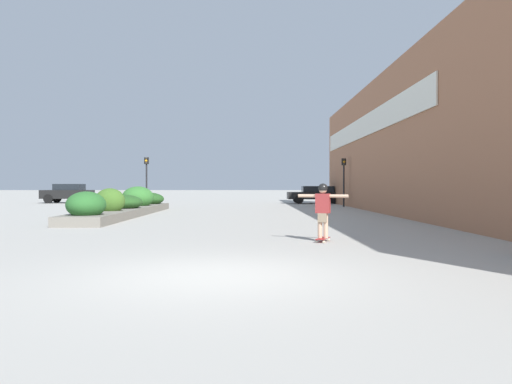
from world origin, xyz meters
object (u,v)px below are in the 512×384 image
Objects in this scene: skateboarder at (323,205)px; car_center_left at (68,193)px; traffic_light_right at (344,174)px; car_leftmost at (316,194)px; traffic_light_left at (146,173)px; skateboard at (323,239)px.

car_center_left is (-16.67, 28.00, -0.10)m from skateboarder.
traffic_light_right is (4.31, 20.41, 1.29)m from skateboarder.
car_leftmost is at bearing 105.58° from skateboarder.
car_leftmost is at bearing 25.84° from traffic_light_left.
skateboarder is at bearing -67.18° from traffic_light_left.
skateboard is 0.85m from skateboarder.
traffic_light_right is at bearing 100.66° from skateboard.
skateboarder reaches higher than skateboard.
traffic_light_left is at bearing 177.38° from traffic_light_right.
skateboard is at bearing -149.23° from car_center_left.
traffic_light_right reaches higher than car_center_left.
skateboard is at bearing 172.99° from car_leftmost.
skateboard is at bearing -67.18° from traffic_light_left.
traffic_light_left reaches higher than car_center_left.
traffic_light_right reaches higher than car_leftmost.
skateboarder is at bearing -101.93° from traffic_light_right.
skateboarder is at bearing -149.23° from car_center_left.
traffic_light_left is at bearing 135.41° from skateboard.
traffic_light_left is at bearing 135.41° from skateboarder.
traffic_light_right reaches higher than skateboarder.
car_leftmost is at bearing -93.19° from car_center_left.
skateboarder is 0.35× the size of car_center_left.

